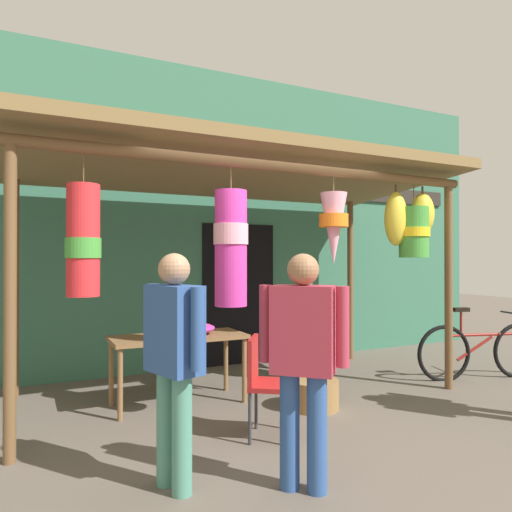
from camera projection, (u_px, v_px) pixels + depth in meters
The scene contains 10 objects.
ground_plane at pixel (265, 416), 4.50m from camera, with size 30.00×30.00×0.00m, color #60564C.
shop_facade at pixel (190, 218), 6.58m from camera, with size 10.38×0.29×4.16m.
market_stall_canopy at pixel (250, 186), 5.16m from camera, with size 5.01×2.34×2.65m.
display_table at pixel (179, 343), 4.88m from camera, with size 1.37×0.60×0.71m.
flower_heap_on_table at pixel (187, 329), 4.88m from camera, with size 0.64×0.44×0.13m.
folding_chair at pixel (265, 377), 3.97m from camera, with size 0.56×0.56×0.84m.
wicker_basket_by_table at pixel (314, 394), 4.73m from camera, with size 0.50×0.50×0.29m, color olive.
parked_bicycle at pixel (481, 351), 5.91m from camera, with size 1.70×0.60×0.92m.
customer_foreground at pixel (174, 351), 3.07m from camera, with size 0.33×0.57×1.54m.
shopper_by_bananas at pixel (303, 352), 3.06m from camera, with size 0.45×0.44×1.54m.
Camera 1 is at (-2.07, -4.01, 1.50)m, focal length 33.09 mm.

